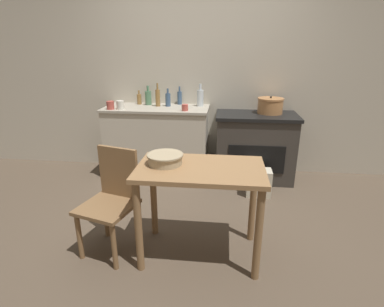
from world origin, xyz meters
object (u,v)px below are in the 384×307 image
at_px(bottle_far_left, 168,99).
at_px(bottle_mid_left, 139,99).
at_px(flour_sack, 259,183).
at_px(bottle_center_left, 148,97).
at_px(mixing_bowl_large, 165,158).
at_px(cup_right, 185,108).
at_px(cup_far_right, 110,105).
at_px(chair, 112,198).
at_px(stove, 255,147).
at_px(bottle_center, 180,98).
at_px(bottle_center_right, 158,97).
at_px(cup_mid_right, 120,105).
at_px(stock_pot, 270,106).
at_px(work_table, 200,184).
at_px(bottle_left, 200,98).

distance_m(bottle_far_left, bottle_mid_left, 0.41).
height_order(flour_sack, bottle_center_left, bottle_center_left).
bearing_deg(mixing_bowl_large, bottle_far_left, 99.87).
xyz_separation_m(cup_right, cup_far_right, (-0.91, -0.02, 0.01)).
xyz_separation_m(chair, bottle_mid_left, (-0.24, 1.76, 0.52)).
bearing_deg(bottle_mid_left, mixing_bowl_large, -68.42).
xyz_separation_m(stove, bottle_mid_left, (-1.52, 0.16, 0.55)).
bearing_deg(mixing_bowl_large, stove, 62.25).
height_order(bottle_far_left, cup_far_right, bottle_far_left).
xyz_separation_m(bottle_mid_left, bottle_center_left, (0.13, -0.02, 0.02)).
relative_size(bottle_center, cup_far_right, 2.34).
bearing_deg(bottle_center_right, bottle_center, 32.51).
distance_m(bottle_far_left, cup_mid_right, 0.60).
bearing_deg(bottle_center_right, flour_sack, -23.74).
relative_size(stove, stock_pot, 3.14).
bearing_deg(cup_far_right, chair, -70.30).
bearing_deg(cup_right, bottle_far_left, 133.94).
bearing_deg(stock_pot, mixing_bowl_large, -121.10).
relative_size(bottle_mid_left, bottle_center, 0.78).
bearing_deg(chair, mixing_bowl_large, 18.61).
bearing_deg(bottle_far_left, cup_mid_right, -154.12).
relative_size(cup_right, cup_far_right, 0.77).
xyz_separation_m(bottle_far_left, bottle_center_right, (-0.13, -0.02, 0.03)).
xyz_separation_m(flour_sack, mixing_bowl_large, (-0.85, -1.07, 0.66)).
bearing_deg(cup_mid_right, cup_right, -0.06).
bearing_deg(cup_mid_right, chair, -74.92).
bearing_deg(cup_far_right, bottle_far_left, 22.96).
distance_m(stove, bottle_center_right, 1.38).
bearing_deg(work_table, flour_sack, 62.41).
xyz_separation_m(chair, bottle_far_left, (0.16, 1.67, 0.53)).
distance_m(mixing_bowl_large, bottle_mid_left, 1.88).
height_order(bottle_far_left, bottle_center_right, bottle_center_right).
distance_m(mixing_bowl_large, cup_far_right, 1.67).
distance_m(work_table, bottle_center, 1.91).
height_order(work_table, bottle_center_right, bottle_center_right).
bearing_deg(cup_right, cup_far_right, -178.97).
bearing_deg(bottle_center, cup_right, -72.97).
bearing_deg(cup_right, bottle_left, 64.87).
relative_size(work_table, bottle_center, 4.14).
distance_m(chair, bottle_mid_left, 1.85).
relative_size(bottle_far_left, bottle_center, 0.96).
height_order(mixing_bowl_large, bottle_far_left, bottle_far_left).
height_order(chair, bottle_center_left, bottle_center_left).
height_order(mixing_bowl_large, cup_right, cup_right).
distance_m(mixing_bowl_large, cup_right, 1.39).
relative_size(stove, cup_right, 13.01).
bearing_deg(cup_mid_right, cup_far_right, -171.75).
bearing_deg(bottle_mid_left, flour_sack, -23.43).
xyz_separation_m(mixing_bowl_large, cup_right, (-0.03, 1.38, 0.13)).
relative_size(bottle_mid_left, cup_mid_right, 1.76).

